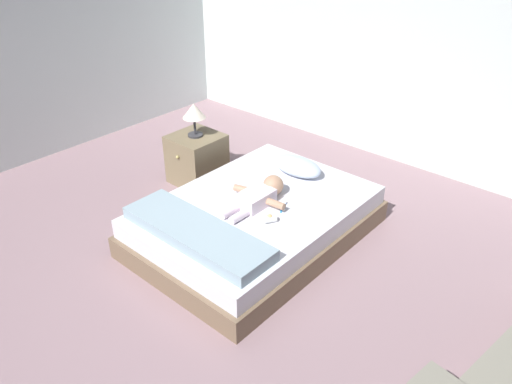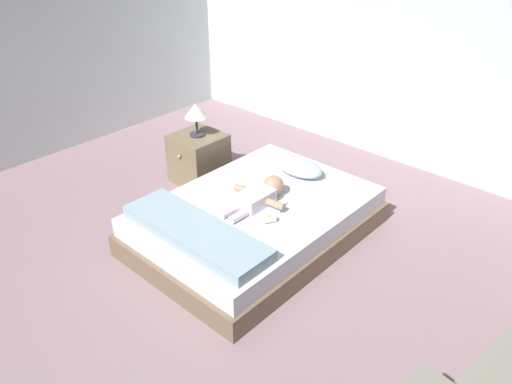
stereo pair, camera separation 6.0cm
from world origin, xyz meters
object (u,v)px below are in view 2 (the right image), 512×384
bed (256,221)px  baby (260,195)px  toothbrush (283,207)px  baby_bottle (269,219)px  pillow (298,166)px  nightstand (199,158)px  lamp (196,112)px

bed → baby: (0.02, 0.03, 0.24)m
baby → toothbrush: baby is taller
bed → baby_bottle: baby_bottle is taller
bed → pillow: 0.66m
bed → nightstand: nightstand is taller
nightstand → baby_bottle: nightstand is taller
toothbrush → nightstand: (-1.29, 0.26, -0.10)m
pillow → lamp: 1.10m
baby → bed: bearing=-121.3°
pillow → baby_bottle: size_ratio=4.24×
toothbrush → baby: bearing=-162.5°
pillow → nightstand: 1.06m
nightstand → baby_bottle: (1.34, -0.49, 0.13)m
baby → lamp: (-1.09, 0.32, 0.33)m
baby_bottle → lamp: bearing=160.0°
pillow → baby: bearing=-82.9°
toothbrush → pillow: bearing=117.1°
baby → nightstand: bearing=163.6°
bed → toothbrush: toothbrush is taller
baby → toothbrush: 0.21m
pillow → toothbrush: size_ratio=3.31×
bed → toothbrush: bearing=22.5°
toothbrush → lamp: (-1.29, 0.26, 0.38)m
lamp → baby_bottle: (1.34, -0.49, -0.36)m
toothbrush → baby_bottle: size_ratio=1.28×
nightstand → lamp: bearing=90.0°
toothbrush → lamp: lamp is taller
lamp → baby: bearing=-16.4°
baby → baby_bottle: bearing=-34.3°
baby_bottle → nightstand: bearing=160.0°
toothbrush → baby_bottle: 0.24m
pillow → lamp: lamp is taller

